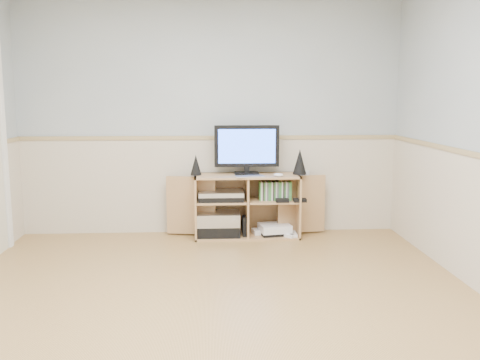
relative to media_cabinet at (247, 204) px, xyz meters
name	(u,v)px	position (x,y,z in m)	size (l,w,h in m)	color
room	(203,133)	(-0.43, -1.95, 0.88)	(4.04, 4.54, 2.54)	tan
media_cabinet	(247,204)	(0.00, 0.00, 0.00)	(1.68, 0.40, 0.65)	tan
monitor	(247,148)	(0.00, 0.00, 0.60)	(0.67, 0.18, 0.51)	black
speaker_left	(196,165)	(-0.53, -0.03, 0.42)	(0.11, 0.11, 0.21)	black
speaker_right	(300,162)	(0.55, -0.03, 0.45)	(0.14, 0.14, 0.26)	black
keyboard	(250,176)	(0.02, -0.19, 0.32)	(0.29, 0.12, 0.01)	silver
mouse	(278,175)	(0.31, -0.19, 0.34)	(0.10, 0.06, 0.04)	white
av_components	(219,216)	(-0.29, -0.05, -0.11)	(0.53, 0.34, 0.47)	black
game_consoles	(273,229)	(0.28, -0.06, -0.26)	(0.46, 0.31, 0.11)	white
game_cases	(275,191)	(0.29, -0.07, 0.15)	(0.33, 0.14, 0.19)	#3F8C3F
wall_outlet	(304,176)	(0.63, 0.16, 0.27)	(0.12, 0.03, 0.12)	white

